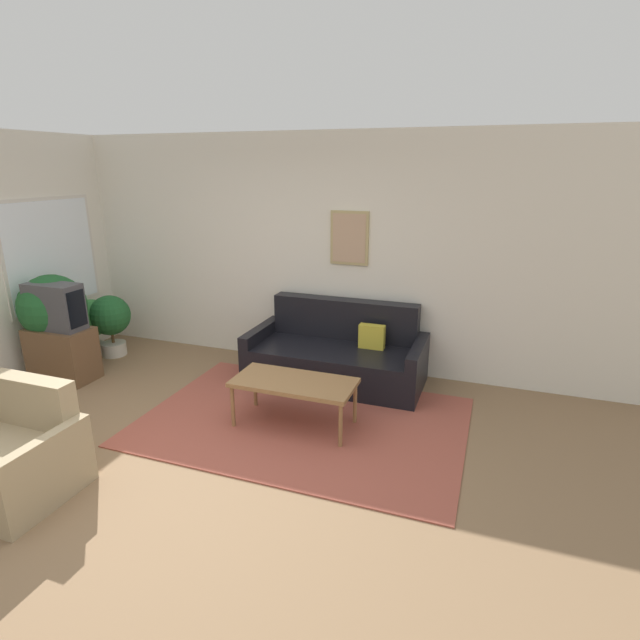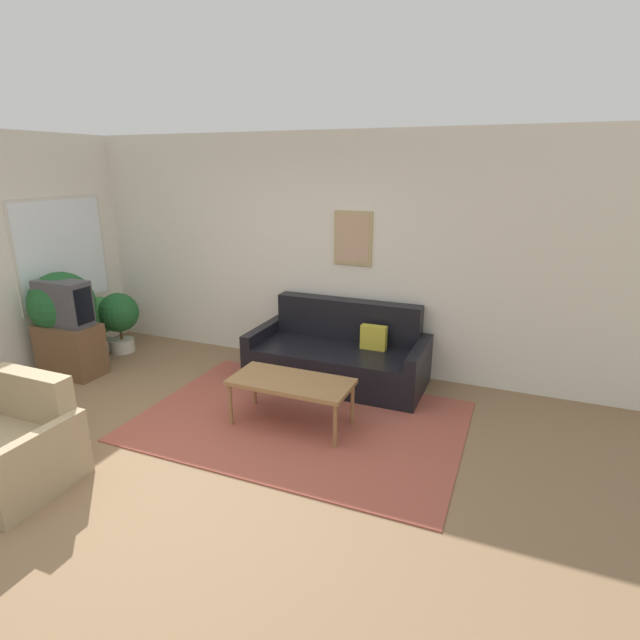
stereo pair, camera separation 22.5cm
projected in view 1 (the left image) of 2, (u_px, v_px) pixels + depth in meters
name	position (u px, v px, depth m)	size (l,w,h in m)	color
ground_plane	(175.00, 476.00, 3.91)	(16.00, 16.00, 0.00)	#846647
area_rug	(303.00, 421.00, 4.74)	(3.00, 2.04, 0.01)	#9E4C3D
wall_back	(300.00, 252.00, 5.89)	(8.00, 0.09, 2.70)	silver
couch	(337.00, 355.00, 5.59)	(1.93, 0.90, 0.87)	black
coffee_table	(294.00, 384.00, 4.56)	(1.12, 0.53, 0.45)	olive
tv_stand	(63.00, 354.00, 5.61)	(0.71, 0.40, 0.60)	brown
tv	(55.00, 306.00, 5.45)	(0.62, 0.28, 0.51)	#424247
armchair	(10.00, 458.00, 3.66)	(0.92, 0.76, 0.81)	tan
potted_plant_tall	(53.00, 309.00, 5.66)	(0.74, 0.74, 1.16)	beige
potted_plant_by_window	(92.00, 320.00, 6.30)	(0.47, 0.47, 0.72)	beige
potted_plant_small	(110.00, 319.00, 6.27)	(0.50, 0.50, 0.78)	beige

